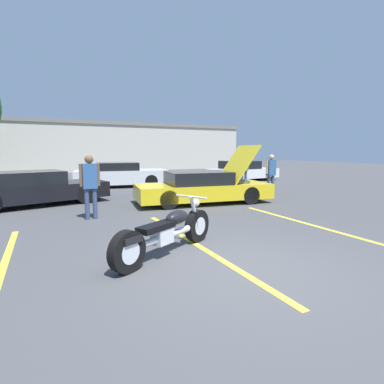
% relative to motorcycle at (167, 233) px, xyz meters
% --- Properties ---
extents(ground_plane, '(80.00, 80.00, 0.00)m').
position_rel_motorcycle_xyz_m(ground_plane, '(0.85, -1.19, -0.40)').
color(ground_plane, '#474749').
extents(parking_stripe_foreground, '(0.12, 5.39, 0.01)m').
position_rel_motorcycle_xyz_m(parking_stripe_foreground, '(-2.53, 0.23, -0.39)').
color(parking_stripe_foreground, yellow).
rests_on(parking_stripe_foreground, ground).
extents(parking_stripe_middle, '(0.12, 5.39, 0.01)m').
position_rel_motorcycle_xyz_m(parking_stripe_middle, '(0.72, 0.23, -0.39)').
color(parking_stripe_middle, yellow).
rests_on(parking_stripe_middle, ground).
extents(parking_stripe_back, '(0.12, 5.39, 0.01)m').
position_rel_motorcycle_xyz_m(parking_stripe_back, '(3.98, 0.23, -0.39)').
color(parking_stripe_back, yellow).
rests_on(parking_stripe_back, ground).
extents(far_building, '(32.00, 4.20, 4.40)m').
position_rel_motorcycle_xyz_m(far_building, '(0.85, 24.46, 1.94)').
color(far_building, beige).
rests_on(far_building, ground).
extents(motorcycle, '(2.29, 1.39, 0.96)m').
position_rel_motorcycle_xyz_m(motorcycle, '(0.00, 0.00, 0.00)').
color(motorcycle, black).
rests_on(motorcycle, ground).
extents(show_car_hood_open, '(4.84, 2.40, 2.02)m').
position_rel_motorcycle_xyz_m(show_car_hood_open, '(3.11, 4.41, 0.15)').
color(show_car_hood_open, yellow).
rests_on(show_car_hood_open, ground).
extents(parked_car_left_row, '(4.83, 2.79, 1.15)m').
position_rel_motorcycle_xyz_m(parked_car_left_row, '(-2.22, 6.49, 0.16)').
color(parked_car_left_row, black).
rests_on(parked_car_left_row, ground).
extents(parked_car_mid_row, '(4.71, 2.41, 1.23)m').
position_rel_motorcycle_xyz_m(parked_car_mid_row, '(1.59, 10.46, 0.20)').
color(parked_car_mid_row, silver).
rests_on(parked_car_mid_row, ground).
extents(parked_car_right_row, '(4.51, 2.26, 1.21)m').
position_rel_motorcycle_xyz_m(parked_car_right_row, '(8.94, 10.33, 0.18)').
color(parked_car_right_row, white).
rests_on(parked_car_right_row, ground).
extents(spectator_near_motorcycle, '(0.52, 0.22, 1.67)m').
position_rel_motorcycle_xyz_m(spectator_near_motorcycle, '(6.50, 4.84, 0.59)').
color(spectator_near_motorcycle, '#38476B').
rests_on(spectator_near_motorcycle, ground).
extents(spectator_by_show_car, '(0.52, 0.22, 1.71)m').
position_rel_motorcycle_xyz_m(spectator_by_show_car, '(-0.80, 3.49, 0.62)').
color(spectator_by_show_car, '#38476B').
rests_on(spectator_by_show_car, ground).
extents(spectator_midground, '(0.52, 0.24, 1.81)m').
position_rel_motorcycle_xyz_m(spectator_midground, '(6.65, 6.90, 0.69)').
color(spectator_midground, '#38476B').
rests_on(spectator_midground, ground).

